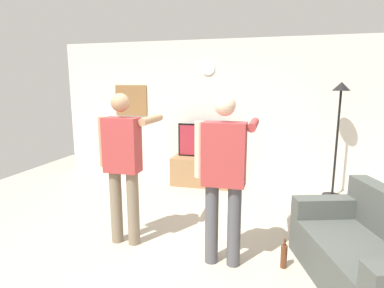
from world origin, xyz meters
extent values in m
plane|color=#B2A893|center=(0.00, 0.00, 0.00)|extent=(8.40, 8.40, 0.00)
cube|color=silver|center=(0.00, 2.95, 1.35)|extent=(6.40, 0.10, 2.70)
cube|color=#997047|center=(-0.19, 2.60, 0.27)|extent=(1.19, 0.54, 0.53)
sphere|color=black|center=(-0.19, 2.31, 0.29)|extent=(0.04, 0.04, 0.04)
cube|color=black|center=(-0.19, 2.65, 0.84)|extent=(1.02, 0.06, 0.62)
cube|color=maroon|center=(-0.19, 2.62, 0.84)|extent=(0.96, 0.01, 0.56)
cylinder|color=white|center=(-0.19, 2.89, 2.18)|extent=(0.26, 0.03, 0.26)
cube|color=olive|center=(-1.78, 2.90, 1.56)|extent=(0.68, 0.04, 0.61)
cylinder|color=black|center=(2.07, 2.51, 0.01)|extent=(0.32, 0.32, 0.03)
cylinder|color=black|center=(2.07, 2.51, 0.91)|extent=(0.04, 0.04, 1.75)
cone|color=black|center=(2.07, 2.51, 1.85)|extent=(0.28, 0.28, 0.14)
cylinder|color=#7A6B56|center=(-0.72, 0.17, 0.44)|extent=(0.14, 0.14, 0.88)
cylinder|color=#7A6B56|center=(-0.50, 0.17, 0.44)|extent=(0.14, 0.14, 0.88)
cube|color=#A53838|center=(-0.61, 0.17, 1.20)|extent=(0.40, 0.22, 0.63)
sphere|color=tan|center=(-0.61, 0.17, 1.68)|extent=(0.21, 0.21, 0.21)
cylinder|color=tan|center=(-0.86, 0.17, 1.23)|extent=(0.09, 0.09, 0.58)
cylinder|color=tan|center=(-0.37, 0.46, 1.47)|extent=(0.09, 0.58, 0.09)
cube|color=white|center=(-0.37, 0.78, 1.47)|extent=(0.04, 0.12, 0.04)
cylinder|color=#4C4C51|center=(0.47, 0.02, 0.44)|extent=(0.14, 0.14, 0.87)
cylinder|color=#4C4C51|center=(0.70, 0.02, 0.44)|extent=(0.14, 0.14, 0.87)
cube|color=#A53838|center=(0.59, 0.02, 1.19)|extent=(0.43, 0.22, 0.64)
sphere|color=beige|center=(0.59, 0.02, 1.68)|extent=(0.21, 0.21, 0.21)
cylinder|color=beige|center=(0.33, 0.02, 1.23)|extent=(0.09, 0.09, 0.58)
cylinder|color=#A53838|center=(0.85, 0.31, 1.47)|extent=(0.09, 0.58, 0.09)
cube|color=white|center=(0.85, 0.63, 1.47)|extent=(0.04, 0.12, 0.04)
cube|color=#4C514C|center=(1.93, -0.05, 0.21)|extent=(1.28, 1.73, 0.42)
cube|color=#4C514C|center=(1.72, 0.59, 0.53)|extent=(0.87, 0.45, 0.22)
cylinder|color=#592D19|center=(1.22, 0.10, 0.12)|extent=(0.07, 0.07, 0.25)
cylinder|color=#4C2814|center=(1.22, 0.10, 0.28)|extent=(0.02, 0.02, 0.07)
camera|label=1|loc=(1.06, -3.04, 1.88)|focal=29.52mm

